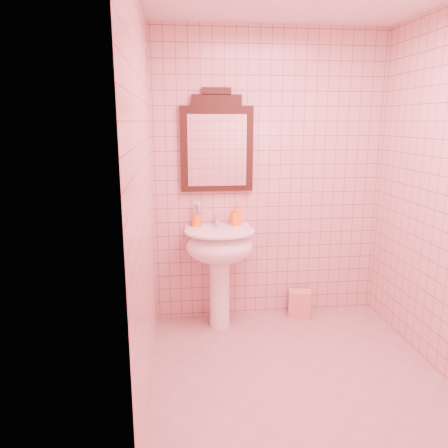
{
  "coord_description": "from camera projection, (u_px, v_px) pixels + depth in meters",
  "views": [
    {
      "loc": [
        -0.82,
        -2.6,
        1.74
      ],
      "look_at": [
        -0.46,
        0.55,
        0.99
      ],
      "focal_mm": 35.0,
      "sensor_mm": 36.0,
      "label": 1
    }
  ],
  "objects": [
    {
      "name": "soap_dispenser",
      "position": [
        236.0,
        215.0,
        3.73
      ],
      "size": [
        0.1,
        0.1,
        0.18
      ],
      "primitive_type": "imported",
      "rotation": [
        0.0,
        0.0,
        0.22
      ],
      "color": "orange",
      "rests_on": "pedestal_sink"
    },
    {
      "name": "toothbrush_cup",
      "position": [
        197.0,
        220.0,
        3.71
      ],
      "size": [
        0.08,
        0.08,
        0.19
      ],
      "rotation": [
        0.0,
        0.0,
        0.3
      ],
      "color": "orange",
      "rests_on": "pedestal_sink"
    },
    {
      "name": "mirror",
      "position": [
        217.0,
        144.0,
        3.63
      ],
      "size": [
        0.61,
        0.06,
        0.85
      ],
      "color": "black",
      "rests_on": "back_wall"
    },
    {
      "name": "pedestal_sink",
      "position": [
        220.0,
        253.0,
        3.64
      ],
      "size": [
        0.58,
        0.58,
        0.86
      ],
      "color": "white",
      "rests_on": "floor"
    },
    {
      "name": "back_wall",
      "position": [
        269.0,
        179.0,
        3.78
      ],
      "size": [
        2.0,
        0.02,
        2.5
      ],
      "primitive_type": "cube",
      "color": "#D8A197",
      "rests_on": "floor"
    },
    {
      "name": "faucet",
      "position": [
        218.0,
        220.0,
        3.72
      ],
      "size": [
        0.04,
        0.16,
        0.11
      ],
      "color": "white",
      "rests_on": "pedestal_sink"
    },
    {
      "name": "floor",
      "position": [
        299.0,
        380.0,
        3.01
      ],
      "size": [
        2.2,
        2.2,
        0.0
      ],
      "primitive_type": "plane",
      "color": "tan",
      "rests_on": "ground"
    },
    {
      "name": "towel",
      "position": [
        299.0,
        303.0,
        3.97
      ],
      "size": [
        0.22,
        0.17,
        0.24
      ],
      "primitive_type": "cube",
      "rotation": [
        0.0,
        0.0,
        -0.24
      ],
      "color": "tan",
      "rests_on": "floor"
    }
  ]
}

